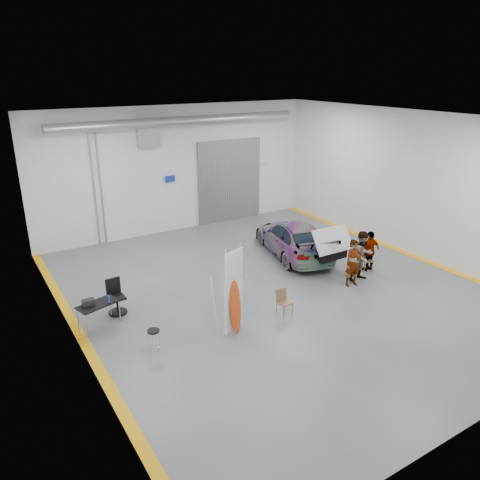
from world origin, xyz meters
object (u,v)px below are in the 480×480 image
surfboard_display (233,300)px  shop_stool (154,341)px  person_c (370,251)px  office_chair (116,298)px  person_a (353,263)px  folding_chair_near (284,307)px  work_table (95,304)px  folding_chair_far (367,264)px  person_b (362,256)px  sedan_car (293,238)px

surfboard_display → shop_stool: surfboard_display is taller
person_c → office_chair: size_ratio=1.42×
person_a → surfboard_display: (-5.47, -0.58, 0.26)m
folding_chair_near → work_table: 5.91m
folding_chair_far → office_chair: (-9.46, 1.89, 0.23)m
surfboard_display → folding_chair_near: size_ratio=3.25×
folding_chair_far → shop_stool: size_ratio=1.23×
person_b → folding_chair_far: person_b is taller
person_c → folding_chair_far: 0.55m
office_chair → person_b: bearing=-17.6°
person_c → office_chair: person_c is taller
person_a → office_chair: bearing=173.7°
person_c → work_table: person_c is taller
sedan_car → person_a: size_ratio=2.83×
folding_chair_near → sedan_car: bearing=46.8°
person_c → person_b: bearing=30.0°
shop_stool → work_table: bearing=113.4°
work_table → office_chair: 1.02m
person_c → sedan_car: bearing=-60.5°
person_b → shop_stool: 8.51m
shop_stool → sedan_car: bearing=26.0°
person_c → folding_chair_far: person_c is taller
person_c → folding_chair_near: bearing=15.0°
office_chair → shop_stool: bearing=-88.7°
person_b → shop_stool: bearing=-176.6°
sedan_car → person_b: size_ratio=2.59×
person_a → folding_chair_near: size_ratio=2.03×
person_c → folding_chair_far: bearing=0.3°
person_a → folding_chair_near: bearing=-160.8°
folding_chair_near → shop_stool: bearing=175.0°
person_c → folding_chair_near: (-5.01, -1.13, -0.54)m
sedan_car → person_c: 3.29m
sedan_car → person_c: person_c is taller
surfboard_display → office_chair: (-2.56, 3.12, -0.64)m
office_chair → folding_chair_near: bearing=-35.8°
shop_stool → surfboard_display: bearing=-7.3°
folding_chair_near → folding_chair_far: (4.90, 1.13, 0.00)m
sedan_car → work_table: sedan_car is taller
sedan_car → office_chair: 8.14m
surfboard_display → office_chair: surfboard_display is taller
office_chair → person_a: bearing=-19.8°
folding_chair_far → shop_stool: bearing=-151.7°
surfboard_display → work_table: 4.23m
person_a → person_b: bearing=26.3°
folding_chair_far → surfboard_display: bearing=-147.2°
folding_chair_far → work_table: size_ratio=0.64×
sedan_car → person_c: size_ratio=3.07×
person_b → person_c: (0.93, 0.48, -0.15)m
surfboard_display → folding_chair_near: (2.00, 0.10, -0.88)m
folding_chair_near → folding_chair_far: folding_chair_far is taller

